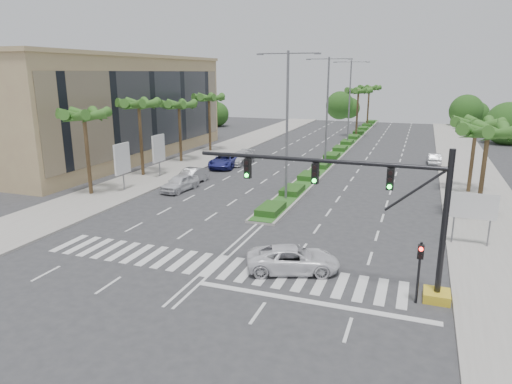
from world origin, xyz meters
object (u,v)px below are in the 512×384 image
(car_parked_a, at_px, (180,183))
(car_parked_c, at_px, (225,160))
(car_parked_b, at_px, (191,176))
(car_right, at_px, (434,159))
(car_parked_d, at_px, (240,158))
(car_crossing, at_px, (293,259))

(car_parked_a, height_order, car_parked_c, car_parked_c)
(car_parked_b, xyz_separation_m, car_right, (22.07, 18.15, -0.07))
(car_parked_b, height_order, car_right, car_parked_b)
(car_right, bearing_deg, car_parked_d, 15.86)
(car_parked_a, bearing_deg, car_right, 50.76)
(car_parked_c, bearing_deg, car_parked_d, 61.92)
(car_parked_d, height_order, car_right, car_parked_d)
(car_parked_b, height_order, car_crossing, car_parked_b)
(car_parked_b, relative_size, car_crossing, 0.89)
(car_parked_c, relative_size, car_parked_d, 1.13)
(car_parked_c, height_order, car_parked_d, car_parked_c)
(car_parked_d, bearing_deg, car_right, 22.87)
(car_parked_a, distance_m, car_crossing, 19.35)
(car_parked_d, bearing_deg, car_crossing, -59.40)
(car_parked_a, bearing_deg, car_parked_c, 99.03)
(car_parked_c, bearing_deg, car_right, 17.41)
(car_parked_b, distance_m, car_parked_c, 8.20)
(car_parked_d, xyz_separation_m, car_crossing, (13.73, -26.50, -0.03))
(car_parked_a, height_order, car_right, car_parked_a)
(car_parked_a, relative_size, car_parked_b, 0.98)
(car_parked_a, distance_m, car_right, 30.18)
(car_parked_a, distance_m, car_parked_c, 11.02)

